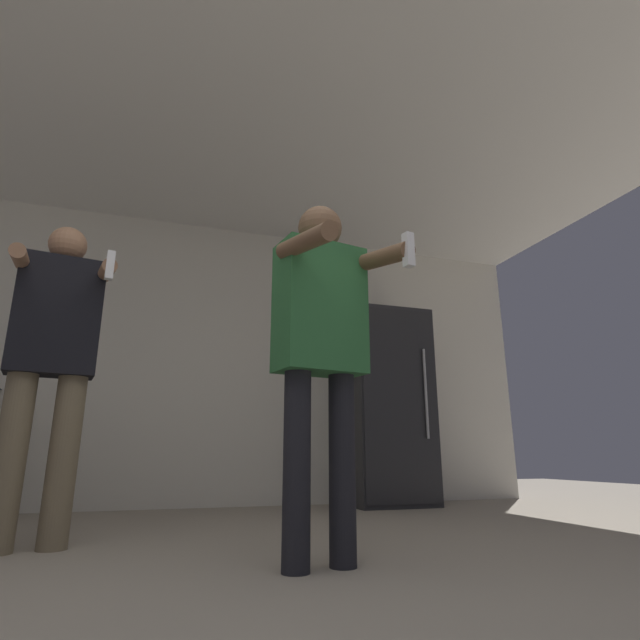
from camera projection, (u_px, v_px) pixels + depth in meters
The scene contains 5 objects.
wall_back at pixel (174, 357), 4.43m from camera, with size 7.00×0.06×2.55m.
ceiling_slab at pixel (200, 110), 3.21m from camera, with size 7.00×3.87×0.05m.
refrigerator at pixel (386, 406), 4.57m from camera, with size 0.73×0.66×1.73m.
person_woman_foreground at pixel (322, 333), 2.14m from camera, with size 0.50×0.57×1.53m.
person_man_side at pixel (52, 354), 2.50m from camera, with size 0.51×0.55×1.61m.
Camera 1 is at (-0.10, -1.17, 0.42)m, focal length 28.00 mm.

